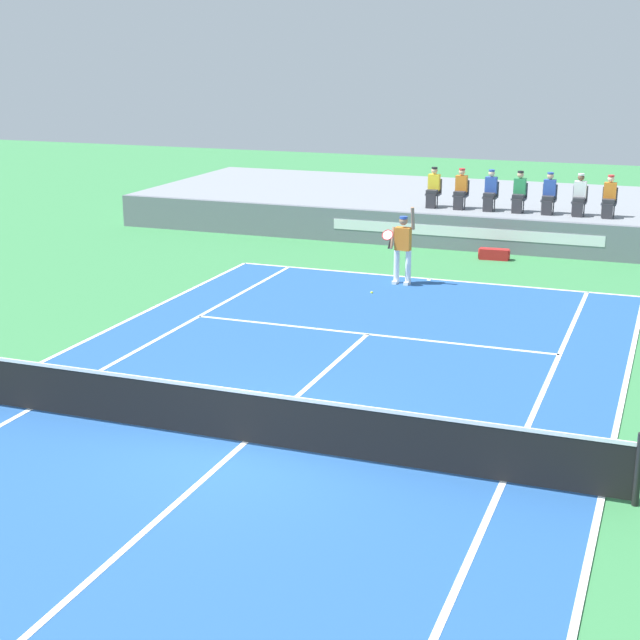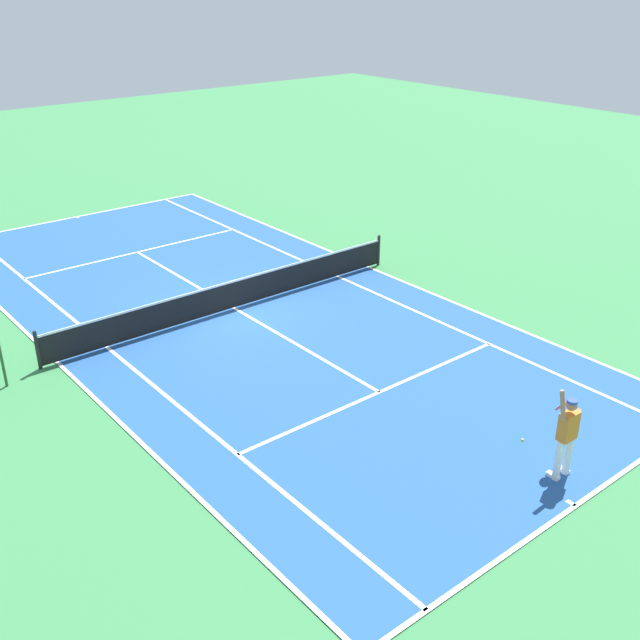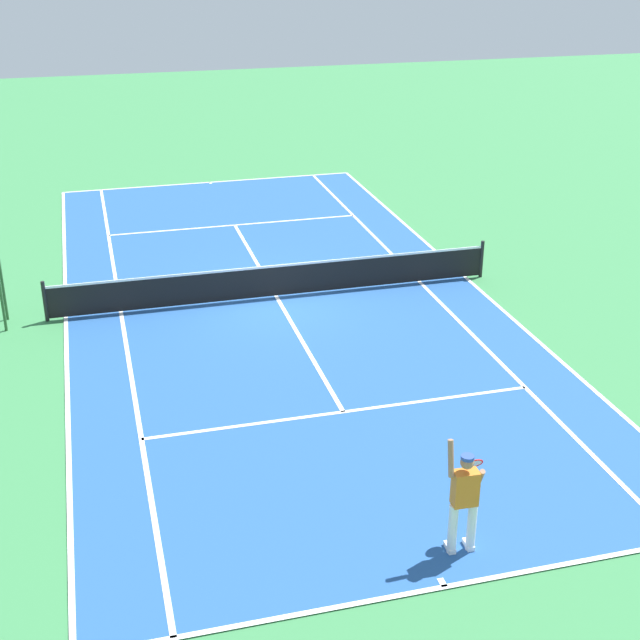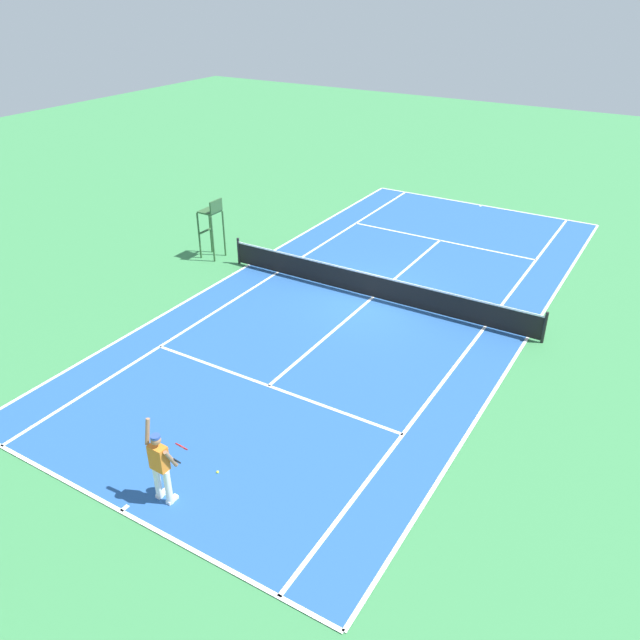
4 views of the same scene
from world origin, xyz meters
name	(u,v)px [view 1 (image 1 of 4)]	position (x,y,z in m)	size (l,w,h in m)	color
ground_plane	(244,445)	(0.00, 0.00, 0.00)	(80.00, 80.00, 0.00)	#387F47
court	(244,444)	(0.00, 0.00, 0.01)	(11.08, 23.88, 0.03)	#235193
net	(243,414)	(0.00, 0.00, 0.52)	(11.98, 0.10, 1.07)	black
barrier_wall	(464,233)	(0.00, 15.99, 0.53)	(23.91, 0.25, 1.07)	slate
bleacher_platform	(491,211)	(0.00, 20.24, 0.53)	(23.91, 8.26, 1.07)	gray
spectator_seated_0	(433,188)	(-1.32, 17.27, 1.68)	(0.44, 0.60, 1.27)	#474C56
spectator_seated_1	(461,189)	(-0.44, 17.27, 1.68)	(0.44, 0.60, 1.27)	#474C56
spectator_seated_2	(490,191)	(0.51, 17.27, 1.68)	(0.44, 0.60, 1.27)	#474C56
spectator_seated_3	(519,192)	(1.40, 17.27, 1.68)	(0.44, 0.60, 1.27)	#474C56
spectator_seated_4	(549,194)	(2.31, 17.27, 1.68)	(0.44, 0.60, 1.27)	#474C56
spectator_seated_5	(580,196)	(3.22, 17.27, 1.68)	(0.44, 0.60, 1.27)	#474C56
spectator_seated_6	(609,197)	(4.10, 17.27, 1.68)	(0.44, 0.60, 1.27)	#474C56
tennis_player	(402,247)	(-0.58, 11.13, 0.99)	(0.77, 0.62, 2.08)	white
tennis_ball	(372,293)	(-1.01, 9.88, 0.03)	(0.07, 0.07, 0.07)	#D1E533
equipment_bag	(494,254)	(1.13, 15.01, 0.16)	(0.92, 0.39, 0.32)	red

